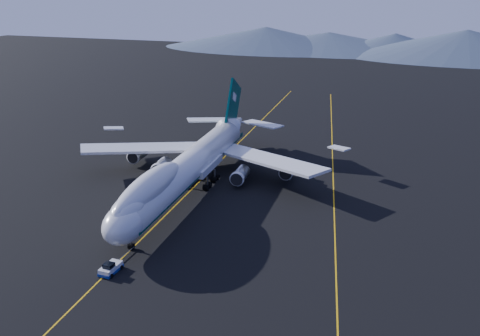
# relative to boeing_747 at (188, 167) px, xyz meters

# --- Properties ---
(ground) EXTENTS (500.00, 500.00, 0.00)m
(ground) POSITION_rel_boeing_747_xyz_m (-0.00, -0.03, -5.81)
(ground) COLOR black
(ground) RESTS_ON ground
(taxiway_line_main) EXTENTS (0.25, 220.00, 0.01)m
(taxiway_line_main) POSITION_rel_boeing_747_xyz_m (-0.00, -0.03, -5.80)
(taxiway_line_main) COLOR #E3A80D
(taxiway_line_main) RESTS_ON ground
(taxiway_line_side) EXTENTS (28.08, 198.09, 0.01)m
(taxiway_line_side) POSITION_rel_boeing_747_xyz_m (30.00, 9.97, -5.80)
(taxiway_line_side) COLOR #E3A80D
(taxiway_line_side) RESTS_ON ground
(boeing_747) EXTENTS (59.62, 72.43, 19.37)m
(boeing_747) POSITION_rel_boeing_747_xyz_m (0.00, 0.00, 0.00)
(boeing_747) COLOR silver
(boeing_747) RESTS_ON ground
(pushback_tug) EXTENTS (2.74, 4.42, 1.85)m
(pushback_tug) POSITION_rel_boeing_747_xyz_m (0.44, -34.29, -5.23)
(pushback_tug) COLOR silver
(pushback_tug) RESTS_ON ground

